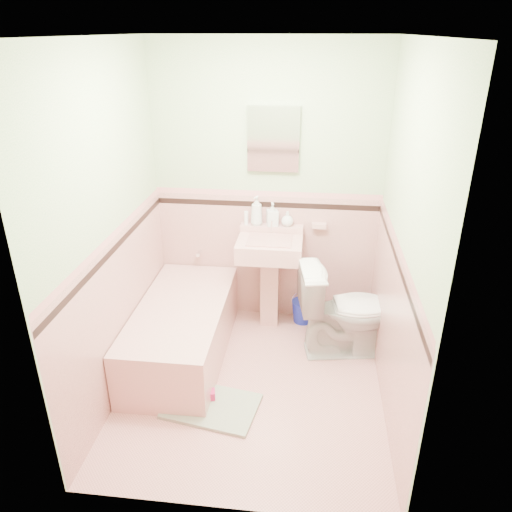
# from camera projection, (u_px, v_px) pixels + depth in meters

# --- Properties ---
(floor) EXTENTS (2.20, 2.20, 0.00)m
(floor) POSITION_uv_depth(u_px,v_px,m) (252.00, 385.00, 3.85)
(floor) COLOR #D6938C
(floor) RESTS_ON ground
(ceiling) EXTENTS (2.20, 2.20, 0.00)m
(ceiling) POSITION_uv_depth(u_px,v_px,m) (251.00, 36.00, 2.79)
(ceiling) COLOR white
(ceiling) RESTS_ON ground
(wall_back) EXTENTS (2.50, 0.00, 2.50)m
(wall_back) POSITION_uv_depth(u_px,v_px,m) (267.00, 190.00, 4.31)
(wall_back) COLOR beige
(wall_back) RESTS_ON ground
(wall_front) EXTENTS (2.50, 0.00, 2.50)m
(wall_front) POSITION_uv_depth(u_px,v_px,m) (223.00, 327.00, 2.33)
(wall_front) COLOR beige
(wall_front) RESTS_ON ground
(wall_left) EXTENTS (0.00, 2.50, 2.50)m
(wall_left) POSITION_uv_depth(u_px,v_px,m) (110.00, 232.00, 3.43)
(wall_left) COLOR beige
(wall_left) RESTS_ON ground
(wall_right) EXTENTS (0.00, 2.50, 2.50)m
(wall_right) POSITION_uv_depth(u_px,v_px,m) (403.00, 245.00, 3.21)
(wall_right) COLOR beige
(wall_right) RESTS_ON ground
(wainscot_back) EXTENTS (2.00, 0.00, 2.00)m
(wainscot_back) POSITION_uv_depth(u_px,v_px,m) (266.00, 257.00, 4.57)
(wainscot_back) COLOR #D99991
(wainscot_back) RESTS_ON ground
(wainscot_front) EXTENTS (2.00, 0.00, 2.00)m
(wainscot_front) POSITION_uv_depth(u_px,v_px,m) (227.00, 429.00, 2.61)
(wainscot_front) COLOR #D99991
(wainscot_front) RESTS_ON ground
(wainscot_left) EXTENTS (0.00, 2.20, 2.20)m
(wainscot_left) POSITION_uv_depth(u_px,v_px,m) (122.00, 311.00, 3.70)
(wainscot_left) COLOR #D99991
(wainscot_left) RESTS_ON ground
(wainscot_right) EXTENTS (0.00, 2.20, 2.20)m
(wainscot_right) POSITION_uv_depth(u_px,v_px,m) (390.00, 328.00, 3.49)
(wainscot_right) COLOR #D99991
(wainscot_right) RESTS_ON ground
(accent_back) EXTENTS (2.00, 0.00, 2.00)m
(accent_back) POSITION_uv_depth(u_px,v_px,m) (267.00, 205.00, 4.35)
(accent_back) COLOR black
(accent_back) RESTS_ON ground
(accent_front) EXTENTS (2.00, 0.00, 2.00)m
(accent_front) POSITION_uv_depth(u_px,v_px,m) (224.00, 348.00, 2.40)
(accent_front) COLOR black
(accent_front) RESTS_ON ground
(accent_left) EXTENTS (0.00, 2.20, 2.20)m
(accent_left) POSITION_uv_depth(u_px,v_px,m) (115.00, 249.00, 3.48)
(accent_left) COLOR black
(accent_left) RESTS_ON ground
(accent_right) EXTENTS (0.00, 2.20, 2.20)m
(accent_right) POSITION_uv_depth(u_px,v_px,m) (398.00, 263.00, 3.27)
(accent_right) COLOR black
(accent_right) RESTS_ON ground
(cap_back) EXTENTS (2.00, 0.00, 2.00)m
(cap_back) POSITION_uv_depth(u_px,v_px,m) (267.00, 194.00, 4.31)
(cap_back) COLOR #D68785
(cap_back) RESTS_ON ground
(cap_front) EXTENTS (2.00, 0.00, 2.00)m
(cap_front) POSITION_uv_depth(u_px,v_px,m) (224.00, 330.00, 2.36)
(cap_front) COLOR #D68785
(cap_front) RESTS_ON ground
(cap_left) EXTENTS (0.00, 2.20, 2.20)m
(cap_left) POSITION_uv_depth(u_px,v_px,m) (113.00, 236.00, 3.44)
(cap_left) COLOR #D68785
(cap_left) RESTS_ON ground
(cap_right) EXTENTS (0.00, 2.20, 2.20)m
(cap_right) POSITION_uv_depth(u_px,v_px,m) (400.00, 249.00, 3.23)
(cap_right) COLOR #D68785
(cap_right) RESTS_ON ground
(bathtub) EXTENTS (0.70, 1.50, 0.45)m
(bathtub) POSITION_uv_depth(u_px,v_px,m) (183.00, 332.00, 4.12)
(bathtub) COLOR #D1958E
(bathtub) RESTS_ON floor
(tub_faucet) EXTENTS (0.04, 0.12, 0.04)m
(tub_faucet) POSITION_uv_depth(u_px,v_px,m) (199.00, 253.00, 4.59)
(tub_faucet) COLOR silver
(tub_faucet) RESTS_ON wall_back
(sink) EXTENTS (0.56, 0.48, 0.88)m
(sink) POSITION_uv_depth(u_px,v_px,m) (269.00, 284.00, 4.43)
(sink) COLOR #D1958E
(sink) RESTS_ON floor
(sink_faucet) EXTENTS (0.02, 0.02, 0.10)m
(sink_faucet) POSITION_uv_depth(u_px,v_px,m) (271.00, 226.00, 4.34)
(sink_faucet) COLOR silver
(sink_faucet) RESTS_ON sink
(medicine_cabinet) EXTENTS (0.44, 0.04, 0.54)m
(medicine_cabinet) POSITION_uv_depth(u_px,v_px,m) (273.00, 139.00, 4.09)
(medicine_cabinet) COLOR white
(medicine_cabinet) RESTS_ON wall_back
(soap_dish) EXTENTS (0.13, 0.07, 0.04)m
(soap_dish) POSITION_uv_depth(u_px,v_px,m) (319.00, 226.00, 4.35)
(soap_dish) COLOR #D1958E
(soap_dish) RESTS_ON wall_back
(soap_bottle_left) EXTENTS (0.13, 0.13, 0.26)m
(soap_bottle_left) POSITION_uv_depth(u_px,v_px,m) (257.00, 211.00, 4.34)
(soap_bottle_left) COLOR #B2B2B2
(soap_bottle_left) RESTS_ON sink
(soap_bottle_mid) EXTENTS (0.12, 0.12, 0.21)m
(soap_bottle_mid) POSITION_uv_depth(u_px,v_px,m) (272.00, 214.00, 4.34)
(soap_bottle_mid) COLOR #B2B2B2
(soap_bottle_mid) RESTS_ON sink
(soap_bottle_right) EXTENTS (0.12, 0.12, 0.13)m
(soap_bottle_right) POSITION_uv_depth(u_px,v_px,m) (287.00, 219.00, 4.34)
(soap_bottle_right) COLOR #B2B2B2
(soap_bottle_right) RESTS_ON sink
(tube) EXTENTS (0.05, 0.05, 0.12)m
(tube) POSITION_uv_depth(u_px,v_px,m) (246.00, 218.00, 4.38)
(tube) COLOR white
(tube) RESTS_ON sink
(toilet) EXTENTS (0.86, 0.58, 0.81)m
(toilet) POSITION_uv_depth(u_px,v_px,m) (346.00, 310.00, 4.09)
(toilet) COLOR white
(toilet) RESTS_ON floor
(bucket) EXTENTS (0.25, 0.25, 0.21)m
(bucket) POSITION_uv_depth(u_px,v_px,m) (303.00, 311.00, 4.64)
(bucket) COLOR #1725B2
(bucket) RESTS_ON floor
(bath_mat) EXTENTS (0.73, 0.55, 0.03)m
(bath_mat) POSITION_uv_depth(u_px,v_px,m) (212.00, 406.00, 3.61)
(bath_mat) COLOR gray
(bath_mat) RESTS_ON floor
(shoe) EXTENTS (0.18, 0.11, 0.07)m
(shoe) POSITION_uv_depth(u_px,v_px,m) (204.00, 395.00, 3.65)
(shoe) COLOR #BF1E59
(shoe) RESTS_ON bath_mat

